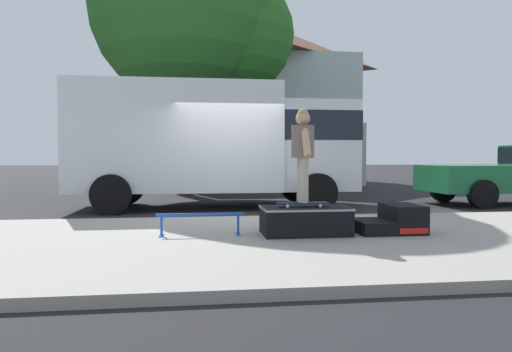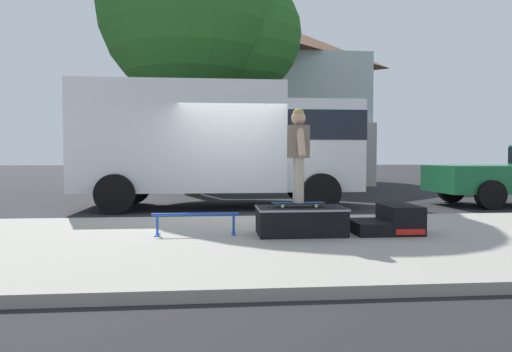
{
  "view_description": "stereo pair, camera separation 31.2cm",
  "coord_description": "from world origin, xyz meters",
  "px_view_note": "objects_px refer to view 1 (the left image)",
  "views": [
    {
      "loc": [
        -0.77,
        -9.41,
        1.26
      ],
      "look_at": [
        0.34,
        -0.79,
        0.91
      ],
      "focal_mm": 32.22,
      "sensor_mm": 36.0,
      "label": 1
    },
    {
      "loc": [
        -0.46,
        -9.44,
        1.26
      ],
      "look_at": [
        0.34,
        -0.79,
        0.91
      ],
      "focal_mm": 32.22,
      "sensor_mm": 36.0,
      "label": 2
    }
  ],
  "objects_px": {
    "kicker_ramp": "(393,221)",
    "skate_box": "(305,220)",
    "skater_kid": "(303,147)",
    "grind_rail": "(200,219)",
    "street_tree_main": "(195,16)",
    "box_truck": "(216,140)",
    "skateboard": "(303,203)"
  },
  "relations": [
    {
      "from": "skateboard",
      "to": "street_tree_main",
      "type": "distance_m",
      "value": 10.5
    },
    {
      "from": "skate_box",
      "to": "skater_kid",
      "type": "bearing_deg",
      "value": 128.36
    },
    {
      "from": "grind_rail",
      "to": "street_tree_main",
      "type": "xyz_separation_m",
      "value": [
        -0.08,
        8.78,
        5.61
      ]
    },
    {
      "from": "skater_kid",
      "to": "skateboard",
      "type": "bearing_deg",
      "value": 180.0
    },
    {
      "from": "kicker_ramp",
      "to": "street_tree_main",
      "type": "height_order",
      "value": "street_tree_main"
    },
    {
      "from": "skateboard",
      "to": "box_truck",
      "type": "bearing_deg",
      "value": 102.45
    },
    {
      "from": "skate_box",
      "to": "box_truck",
      "type": "bearing_deg",
      "value": 102.69
    },
    {
      "from": "skate_box",
      "to": "skateboard",
      "type": "distance_m",
      "value": 0.25
    },
    {
      "from": "grind_rail",
      "to": "skateboard",
      "type": "height_order",
      "value": "skateboard"
    },
    {
      "from": "kicker_ramp",
      "to": "skater_kid",
      "type": "xyz_separation_m",
      "value": [
        -1.41,
        0.04,
        1.12
      ]
    },
    {
      "from": "grind_rail",
      "to": "box_truck",
      "type": "distance_m",
      "value": 5.03
    },
    {
      "from": "skateboard",
      "to": "street_tree_main",
      "type": "relative_size",
      "value": 0.08
    },
    {
      "from": "grind_rail",
      "to": "street_tree_main",
      "type": "relative_size",
      "value": 0.14
    },
    {
      "from": "skate_box",
      "to": "skateboard",
      "type": "xyz_separation_m",
      "value": [
        -0.03,
        0.04,
        0.25
      ]
    },
    {
      "from": "skater_kid",
      "to": "box_truck",
      "type": "distance_m",
      "value": 5.04
    },
    {
      "from": "kicker_ramp",
      "to": "street_tree_main",
      "type": "relative_size",
      "value": 0.11
    },
    {
      "from": "skate_box",
      "to": "skater_kid",
      "type": "height_order",
      "value": "skater_kid"
    },
    {
      "from": "grind_rail",
      "to": "kicker_ramp",
      "type": "bearing_deg",
      "value": -2.39
    },
    {
      "from": "kicker_ramp",
      "to": "skate_box",
      "type": "bearing_deg",
      "value": 179.98
    },
    {
      "from": "skater_kid",
      "to": "kicker_ramp",
      "type": "bearing_deg",
      "value": -1.55
    },
    {
      "from": "grind_rail",
      "to": "street_tree_main",
      "type": "distance_m",
      "value": 10.42
    },
    {
      "from": "skate_box",
      "to": "skateboard",
      "type": "bearing_deg",
      "value": 128.36
    },
    {
      "from": "grind_rail",
      "to": "box_truck",
      "type": "height_order",
      "value": "box_truck"
    },
    {
      "from": "grind_rail",
      "to": "skateboard",
      "type": "bearing_deg",
      "value": -3.16
    },
    {
      "from": "skate_box",
      "to": "kicker_ramp",
      "type": "height_order",
      "value": "kicker_ramp"
    },
    {
      "from": "skater_kid",
      "to": "box_truck",
      "type": "height_order",
      "value": "box_truck"
    },
    {
      "from": "street_tree_main",
      "to": "skate_box",
      "type": "bearing_deg",
      "value": -79.59
    },
    {
      "from": "skateboard",
      "to": "box_truck",
      "type": "height_order",
      "value": "box_truck"
    },
    {
      "from": "box_truck",
      "to": "grind_rail",
      "type": "bearing_deg",
      "value": -95.19
    },
    {
      "from": "skateboard",
      "to": "box_truck",
      "type": "xyz_separation_m",
      "value": [
        -1.08,
        4.91,
        1.12
      ]
    },
    {
      "from": "box_truck",
      "to": "skater_kid",
      "type": "bearing_deg",
      "value": -77.55
    },
    {
      "from": "kicker_ramp",
      "to": "box_truck",
      "type": "bearing_deg",
      "value": 116.72
    }
  ]
}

